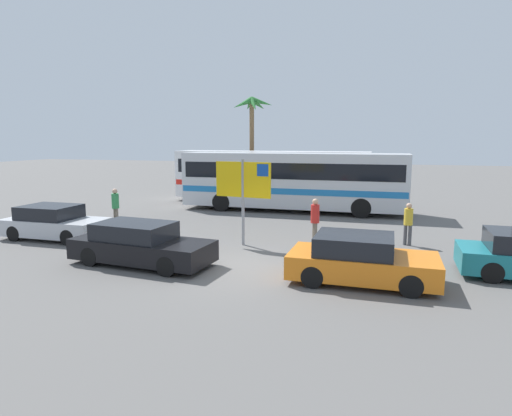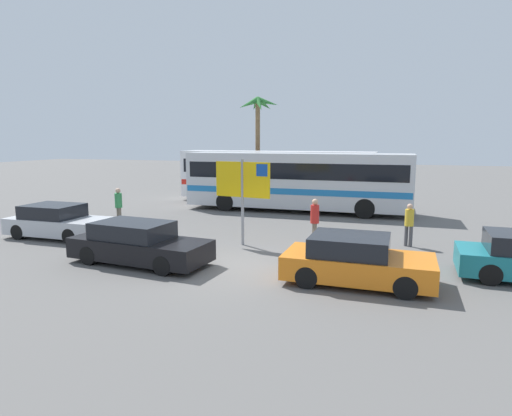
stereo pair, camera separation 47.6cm
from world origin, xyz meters
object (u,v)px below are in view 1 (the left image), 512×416
pedestrian_crossing_lot (115,204)px  pedestrian_by_bus (315,218)px  bus_front_coach (293,179)px  pedestrian_near_sign (408,221)px  bus_rear_coach (271,174)px  car_black (140,244)px  ferry_sign (244,183)px  car_orange (360,260)px  car_silver (54,223)px

pedestrian_crossing_lot → pedestrian_by_bus: pedestrian_by_bus is taller
bus_front_coach → pedestrian_near_sign: 8.66m
bus_rear_coach → pedestrian_by_bus: 11.48m
car_black → bus_rear_coach: bearing=93.6°
ferry_sign → bus_front_coach: bearing=96.9°
car_orange → car_black: 6.75m
car_silver → pedestrian_crossing_lot: size_ratio=2.32×
car_orange → pedestrian_by_bus: bearing=116.2°
car_silver → pedestrian_near_sign: bearing=11.8°
car_orange → pedestrian_crossing_lot: 12.05m
car_black → car_silver: bearing=162.2°
car_black → bus_front_coach: bearing=83.2°
ferry_sign → car_silver: 7.84m
car_black → pedestrian_crossing_lot: (-4.27, 5.02, 0.38)m
bus_rear_coach → ferry_sign: 11.46m
ferry_sign → car_orange: (4.39, -3.19, -1.69)m
bus_rear_coach → car_black: bearing=-91.9°
ferry_sign → pedestrian_by_bus: bearing=23.8°
car_orange → car_black: bearing=-178.0°
pedestrian_near_sign → pedestrian_by_bus: size_ratio=0.91×
car_silver → car_black: 5.67m
ferry_sign → pedestrian_by_bus: ferry_sign is taller
bus_rear_coach → car_silver: (-5.69, -12.40, -1.15)m
pedestrian_crossing_lot → pedestrian_near_sign: pedestrian_crossing_lot is taller
ferry_sign → car_orange: size_ratio=0.80×
car_silver → car_black: size_ratio=0.86×
ferry_sign → car_silver: ferry_sign is taller
pedestrian_crossing_lot → pedestrian_near_sign: 12.48m
ferry_sign → pedestrian_near_sign: ferry_sign is taller
bus_front_coach → car_black: 11.80m
bus_rear_coach → ferry_sign: ferry_sign is taller
car_black → pedestrian_by_bus: (4.89, 4.06, 0.40)m
car_silver → car_black: bearing=-23.1°
car_orange → car_silver: same height
car_silver → pedestrian_near_sign: 13.70m
ferry_sign → pedestrian_crossing_lot: size_ratio=1.85×
car_orange → pedestrian_by_bus: size_ratio=2.30×
bus_front_coach → car_black: bus_front_coach is taller
car_silver → pedestrian_by_bus: size_ratio=2.29×
bus_rear_coach → bus_front_coach: bearing=-57.5°
car_silver → pedestrian_by_bus: bearing=10.4°
bus_rear_coach → car_black: 14.69m
pedestrian_crossing_lot → bus_front_coach: bearing=-17.7°
ferry_sign → pedestrian_by_bus: 2.92m
bus_rear_coach → ferry_sign: bearing=-80.5°
car_silver → car_orange: bearing=-9.8°
bus_front_coach → pedestrian_crossing_lot: (-6.77, -6.45, -0.76)m
bus_rear_coach → pedestrian_near_sign: size_ratio=7.57×
car_silver → pedestrian_crossing_lot: 2.96m
bus_rear_coach → car_silver: 13.69m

